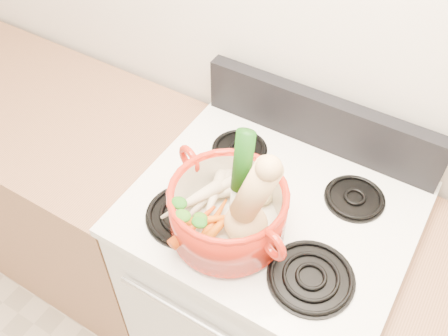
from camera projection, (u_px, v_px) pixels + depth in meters
The scene contains 25 objects.
wall_back at pixel (341, 39), 1.36m from camera, with size 3.50×0.02×2.60m, color silver.
stove_body at pixel (263, 290), 1.78m from camera, with size 0.76×0.65×0.92m, color silver.
cooktop at pixel (272, 208), 1.43m from camera, with size 0.78×0.67×0.03m, color white.
control_backsplash at pixel (320, 121), 1.52m from camera, with size 0.76×0.05×0.18m, color black.
oven_handle at pixel (210, 329), 1.35m from camera, with size 0.02×0.02×0.60m, color silver.
counter_left at pixel (45, 176), 2.16m from camera, with size 1.36×0.65×0.90m, color #956546.
burner_front_left at pixel (186, 214), 1.38m from camera, with size 0.22×0.22×0.02m, color black.
burner_front_right at pixel (311, 277), 1.25m from camera, with size 0.22×0.22×0.02m, color black.
burner_back_left at pixel (240, 148), 1.56m from camera, with size 0.17×0.17×0.02m, color black.
burner_back_right at pixel (355, 197), 1.42m from camera, with size 0.17×0.17×0.02m, color black.
dutch_oven at pixel (228, 211), 1.28m from camera, with size 0.30×0.30×0.15m, color #AC1D0E.
pot_handle_left at pixel (189, 159), 1.34m from camera, with size 0.08×0.08×0.02m, color #AC1D0E.
pot_handle_right at pixel (273, 245), 1.15m from camera, with size 0.08×0.08×0.02m, color #AC1D0E.
squash at pixel (247, 200), 1.18m from camera, with size 0.12×0.12×0.28m, color tan, non-canonical shape.
leek at pixel (239, 182), 1.21m from camera, with size 0.05×0.05×0.31m, color beige.
ginger at pixel (251, 194), 1.35m from camera, with size 0.09×0.07×0.05m, color tan.
parsnip_0 at pixel (211, 192), 1.35m from camera, with size 0.05×0.05×0.25m, color beige.
parsnip_1 at pixel (210, 195), 1.34m from camera, with size 0.04×0.04×0.19m, color beige.
parsnip_2 at pixel (213, 198), 1.33m from camera, with size 0.04×0.04×0.17m, color beige.
parsnip_3 at pixel (191, 200), 1.31m from camera, with size 0.04×0.04×0.18m, color beige.
parsnip_4 at pixel (224, 185), 1.34m from camera, with size 0.05×0.05×0.24m, color beige.
carrot_0 at pixel (214, 221), 1.29m from camera, with size 0.03×0.03×0.14m, color #C45909.
carrot_1 at pixel (194, 226), 1.28m from camera, with size 0.03×0.03×0.16m, color #D54C0A.
carrot_2 at pixel (222, 224), 1.28m from camera, with size 0.03×0.03×0.16m, color #C65909.
carrot_3 at pixel (210, 220), 1.28m from camera, with size 0.03×0.03×0.15m, color #D25F0A.
Camera 1 is at (0.33, 0.58, 2.07)m, focal length 40.00 mm.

